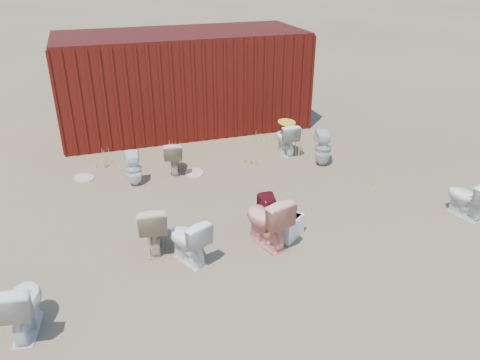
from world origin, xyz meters
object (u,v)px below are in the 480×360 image
object	(u,v)px
toilet_back_yellowlid	(286,138)
shipping_container	(183,81)
toilet_front_a	(21,305)
loose_tank	(291,228)
toilet_back_a	(134,169)
toilet_back_beige_right	(154,226)
toilet_back_beige_left	(174,157)
toilet_front_c	(188,240)
toilet_front_e	(467,198)
toilet_front_maroon	(268,214)
toilet_front_pink	(267,220)
toilet_back_e	(323,148)

from	to	relation	value
toilet_back_yellowlid	shipping_container	bearing A→B (deg)	-54.43
toilet_front_a	loose_tank	distance (m)	3.99
toilet_back_a	toilet_back_yellowlid	world-z (taller)	toilet_back_yellowlid
toilet_front_a	toilet_back_beige_right	bearing A→B (deg)	-135.12
toilet_back_beige_left	toilet_back_beige_right	xyz separation A→B (m)	(-0.82, -2.65, 0.05)
toilet_front_c	toilet_front_e	bearing A→B (deg)	152.99
toilet_back_beige_left	toilet_back_yellowlid	world-z (taller)	toilet_back_yellowlid
toilet_front_maroon	toilet_back_a	size ratio (longest dim) A/B	0.97
toilet_back_beige_left	loose_tank	bearing A→B (deg)	125.26
toilet_front_pink	toilet_back_a	distance (m)	3.23
shipping_container	toilet_front_c	world-z (taller)	shipping_container
shipping_container	toilet_back_beige_left	distance (m)	2.99
toilet_back_beige_left	loose_tank	distance (m)	3.31
toilet_front_a	toilet_back_yellowlid	bearing A→B (deg)	-132.66
toilet_front_maroon	toilet_front_a	bearing A→B (deg)	18.55
toilet_back_yellowlid	loose_tank	world-z (taller)	toilet_back_yellowlid
loose_tank	toilet_back_e	bearing A→B (deg)	16.90
toilet_back_beige_left	toilet_back_beige_right	size ratio (longest dim) A/B	0.88
toilet_front_c	loose_tank	size ratio (longest dim) A/B	1.47
toilet_front_a	loose_tank	bearing A→B (deg)	-158.36
toilet_front_a	toilet_back_beige_left	xyz separation A→B (m)	(2.58, 3.93, -0.04)
shipping_container	loose_tank	world-z (taller)	shipping_container
toilet_front_c	toilet_front_e	xyz separation A→B (m)	(4.82, -0.20, -0.01)
toilet_front_maroon	toilet_back_beige_left	distance (m)	2.94
toilet_front_pink	toilet_back_e	world-z (taller)	toilet_front_pink
toilet_front_c	toilet_back_a	xyz separation A→B (m)	(-0.46, 2.80, -0.02)
toilet_front_pink	toilet_front_maroon	world-z (taller)	toilet_front_pink
toilet_front_maroon	loose_tank	distance (m)	0.44
toilet_front_maroon	toilet_back_beige_right	world-z (taller)	toilet_back_beige_right
toilet_back_a	loose_tank	world-z (taller)	toilet_back_a
toilet_front_pink	toilet_back_yellowlid	distance (m)	3.71
toilet_front_pink	toilet_back_e	bearing A→B (deg)	-148.34
toilet_front_a	toilet_back_e	bearing A→B (deg)	-141.08
toilet_back_yellowlid	toilet_back_e	bearing A→B (deg)	121.34
shipping_container	toilet_front_a	size ratio (longest dim) A/B	7.58
toilet_front_e	toilet_back_beige_left	distance (m)	5.54
loose_tank	toilet_front_maroon	bearing A→B (deg)	101.57
toilet_back_a	toilet_back_beige_left	world-z (taller)	toilet_back_beige_left
toilet_back_yellowlid	toilet_back_e	world-z (taller)	toilet_back_e
toilet_back_yellowlid	toilet_back_e	size ratio (longest dim) A/B	0.94
toilet_back_e	loose_tank	size ratio (longest dim) A/B	1.56
toilet_back_a	toilet_back_yellowlid	xyz separation A→B (m)	(3.45, 0.54, 0.02)
toilet_front_pink	toilet_front_e	bearing A→B (deg)	159.72
toilet_front_pink	loose_tank	size ratio (longest dim) A/B	1.72
toilet_front_a	toilet_back_beige_left	distance (m)	4.70
toilet_back_beige_left	toilet_back_yellowlid	distance (m)	2.60
toilet_back_beige_right	loose_tank	distance (m)	2.17
toilet_back_beige_left	toilet_back_a	bearing A→B (deg)	33.80
toilet_front_e	toilet_back_e	distance (m)	3.02
toilet_front_e	toilet_front_pink	bearing A→B (deg)	-15.35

